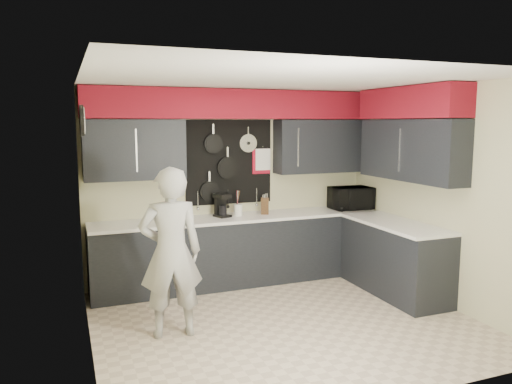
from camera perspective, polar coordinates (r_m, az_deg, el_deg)
name	(u,v)px	position (r m, az deg, el deg)	size (l,w,h in m)	color
ground	(284,321)	(5.65, 3.18, -14.55)	(4.00, 4.00, 0.00)	beige
back_wall_assembly	(236,134)	(6.71, -2.30, 6.64)	(4.00, 0.36, 2.60)	beige
right_wall_assembly	(414,141)	(6.43, 17.60, 5.63)	(0.36, 3.50, 2.60)	beige
left_wall_assembly	(86,213)	(4.84, -18.84, -2.31)	(0.05, 3.50, 2.60)	beige
base_cabinets	(282,252)	(6.67, 3.04, -6.86)	(3.95, 2.20, 0.92)	black
microwave	(351,198)	(7.33, 10.78, -0.69)	(0.58, 0.39, 0.32)	black
knife_block	(265,206)	(6.81, 1.01, -1.61)	(0.10, 0.10, 0.22)	#3A2012
utensil_crock	(238,210)	(6.71, -2.07, -2.05)	(0.12, 0.12, 0.15)	white
coffee_maker	(222,205)	(6.64, -3.95, -1.46)	(0.23, 0.25, 0.31)	black
person	(171,253)	(5.10, -9.71, -6.85)	(0.63, 0.42, 1.73)	#A1A29F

